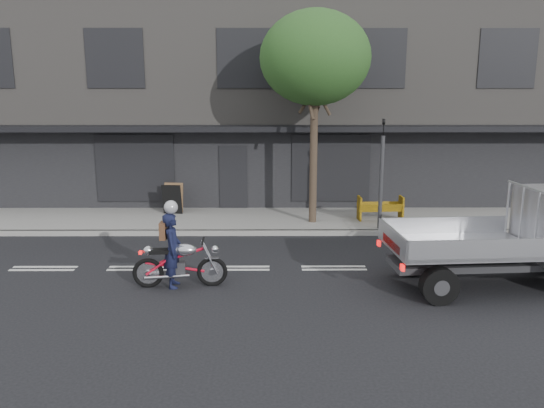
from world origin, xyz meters
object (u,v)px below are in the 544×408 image
(street_tree, at_px, (315,59))
(motorcycle, at_px, (180,263))
(traffic_light_pole, at_px, (381,180))
(rider, at_px, (173,250))
(sandwich_board, at_px, (172,199))
(construction_barrier, at_px, (382,209))

(street_tree, bearing_deg, motorcycle, -122.09)
(traffic_light_pole, bearing_deg, rider, -140.53)
(rider, bearing_deg, traffic_light_pole, -54.20)
(motorcycle, relative_size, sandwich_board, 2.04)
(street_tree, bearing_deg, sandwich_board, 167.24)
(construction_barrier, xyz_separation_m, sandwich_board, (-6.98, 1.06, 0.11))
(street_tree, distance_m, sandwich_board, 6.70)
(traffic_light_pole, bearing_deg, street_tree, 156.97)
(street_tree, relative_size, traffic_light_pole, 1.93)
(rider, bearing_deg, motorcycle, -93.65)
(street_tree, xyz_separation_m, rider, (-3.55, -5.42, -4.43))
(street_tree, distance_m, traffic_light_pole, 4.23)
(traffic_light_pole, distance_m, construction_barrier, 1.41)
(traffic_light_pole, xyz_separation_m, motorcycle, (-5.40, -4.57, -1.09))
(traffic_light_pole, height_order, construction_barrier, traffic_light_pole)
(traffic_light_pole, relative_size, construction_barrier, 2.37)
(construction_barrier, relative_size, sandwich_board, 1.42)
(motorcycle, distance_m, rider, 0.32)
(rider, xyz_separation_m, sandwich_board, (-1.19, 6.49, -0.18))
(traffic_light_pole, bearing_deg, motorcycle, -139.75)
(street_tree, distance_m, rider, 7.85)
(traffic_light_pole, height_order, rider, traffic_light_pole)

